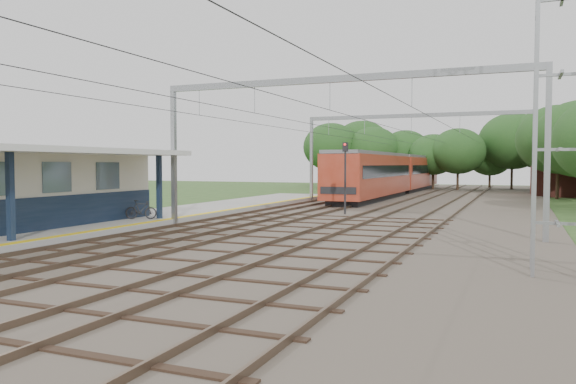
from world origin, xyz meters
The scene contains 11 objects.
ballast_bed centered at (4.00, 30.00, 0.05)m, with size 18.00×90.00×0.10m, color #473D33.
platform centered at (-7.50, 14.00, 0.17)m, with size 5.00×52.00×0.35m, color gray.
yellow_stripe centered at (-5.25, 14.00, 0.35)m, with size 0.45×52.00×0.01m, color yellow.
rail_tracks centered at (1.50, 30.00, 0.18)m, with size 11.80×88.00×0.15m.
catenary_system centered at (3.39, 25.28, 5.51)m, with size 17.22×88.00×7.00m.
lattice_pylon centered at (12.00, 8.00, 6.00)m, with size 1.30×1.30×12.00m.
tree_band centered at (3.84, 57.12, 4.92)m, with size 31.72×30.88×8.82m.
house_far centered at (16.00, 52.00, 3.23)m, with size 8.00×6.12×8.66m.
bicycle centered at (-6.48, 14.26, 0.83)m, with size 0.45×1.59×0.96m, color black.
train centered at (-0.50, 47.10, 2.23)m, with size 3.06×38.04×4.00m.
signal_post centered at (1.35, 23.56, 2.79)m, with size 0.32×0.28×4.41m.
Camera 1 is at (11.06, -8.77, 3.10)m, focal length 35.00 mm.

